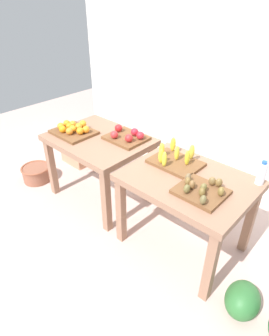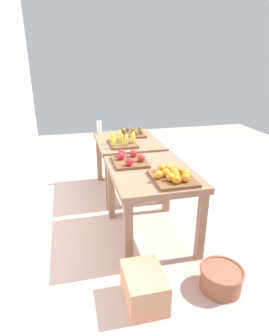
{
  "view_description": "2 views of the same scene",
  "coord_description": "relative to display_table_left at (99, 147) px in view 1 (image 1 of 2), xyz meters",
  "views": [
    {
      "loc": [
        1.55,
        -1.73,
        2.07
      ],
      "look_at": [
        -0.09,
        0.04,
        0.56
      ],
      "focal_mm": 30.45,
      "sensor_mm": 36.0,
      "label": 1
    },
    {
      "loc": [
        -3.02,
        0.77,
        1.8
      ],
      "look_at": [
        0.05,
        0.03,
        0.55
      ],
      "focal_mm": 30.34,
      "sensor_mm": 36.0,
      "label": 2
    }
  ],
  "objects": [
    {
      "name": "ground_plane",
      "position": [
        0.56,
        0.0,
        -0.64
      ],
      "size": [
        8.0,
        8.0,
        0.0
      ],
      "primitive_type": "plane",
      "color": "#C7A9A0"
    },
    {
      "name": "back_wall",
      "position": [
        0.56,
        1.35,
        0.86
      ],
      "size": [
        4.4,
        0.12,
        3.0
      ],
      "primitive_type": "cube",
      "color": "silver",
      "rests_on": "ground_plane"
    },
    {
      "name": "display_table_left",
      "position": [
        0.0,
        0.0,
        0.0
      ],
      "size": [
        1.04,
        0.8,
        0.76
      ],
      "color": "#926951",
      "rests_on": "ground_plane"
    },
    {
      "name": "display_table_right",
      "position": [
        1.12,
        0.0,
        0.0
      ],
      "size": [
        1.04,
        0.8,
        0.76
      ],
      "color": "#926951",
      "rests_on": "ground_plane"
    },
    {
      "name": "orange_bin",
      "position": [
        -0.27,
        -0.11,
        0.15
      ],
      "size": [
        0.44,
        0.37,
        0.11
      ],
      "color": "brown",
      "rests_on": "display_table_left"
    },
    {
      "name": "apple_bin",
      "position": [
        0.25,
        0.17,
        0.15
      ],
      "size": [
        0.4,
        0.34,
        0.11
      ],
      "color": "brown",
      "rests_on": "display_table_left"
    },
    {
      "name": "banana_crate",
      "position": [
        0.9,
        0.11,
        0.15
      ],
      "size": [
        0.44,
        0.33,
        0.17
      ],
      "color": "brown",
      "rests_on": "display_table_right"
    },
    {
      "name": "kiwi_bin",
      "position": [
        1.3,
        -0.12,
        0.14
      ],
      "size": [
        0.36,
        0.34,
        0.1
      ],
      "color": "brown",
      "rests_on": "display_table_right"
    },
    {
      "name": "water_bottle",
      "position": [
        1.58,
        0.32,
        0.21
      ],
      "size": [
        0.07,
        0.07,
        0.2
      ],
      "color": "silver",
      "rests_on": "display_table_right"
    },
    {
      "name": "watermelon_pile",
      "position": [
        1.98,
        -0.25,
        -0.52
      ],
      "size": [
        0.59,
        0.35,
        0.25
      ],
      "color": "#246A39",
      "rests_on": "ground_plane"
    },
    {
      "name": "wicker_basket",
      "position": [
        -0.85,
        -0.35,
        -0.54
      ],
      "size": [
        0.36,
        0.36,
        0.19
      ],
      "color": "#915742",
      "rests_on": "ground_plane"
    },
    {
      "name": "cardboard_produce_box",
      "position": [
        -0.83,
        0.3,
        -0.51
      ],
      "size": [
        0.4,
        0.3,
        0.27
      ],
      "primitive_type": "cube",
      "color": "tan",
      "rests_on": "ground_plane"
    }
  ]
}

